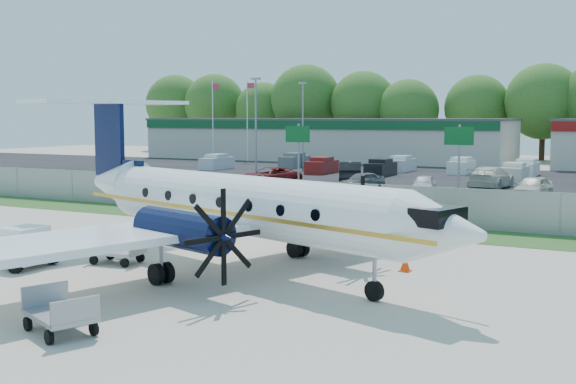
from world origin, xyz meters
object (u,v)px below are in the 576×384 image
at_px(baggage_cart_near, 117,251).
at_px(baggage_cart_far, 60,314).
at_px(aircraft, 237,204).
at_px(pushback_tug, 17,247).

relative_size(baggage_cart_near, baggage_cart_far, 0.85).
xyz_separation_m(baggage_cart_near, baggage_cart_far, (4.57, -7.48, 0.04)).
distance_m(aircraft, baggage_cart_near, 5.11).
bearing_deg(baggage_cart_far, baggage_cart_near, 121.44).
xyz_separation_m(aircraft, pushback_tug, (-7.53, -3.20, -1.68)).
relative_size(aircraft, baggage_cart_near, 9.93).
height_order(aircraft, baggage_cart_far, aircraft).
bearing_deg(pushback_tug, baggage_cart_far, -35.73).
bearing_deg(pushback_tug, baggage_cart_near, 35.52).
height_order(aircraft, pushback_tug, aircraft).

